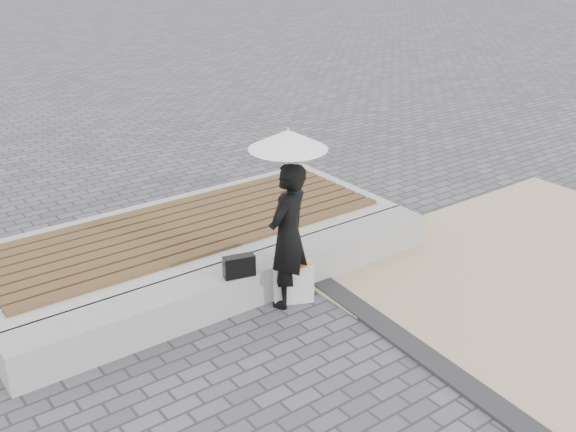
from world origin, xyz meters
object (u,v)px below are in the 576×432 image
(woman, at_px, (288,236))
(seating_ledge, at_px, (244,282))
(canvas_tote, at_px, (293,282))
(parasol, at_px, (288,139))
(handbag, at_px, (239,266))

(woman, bearing_deg, seating_ledge, -67.66)
(seating_ledge, relative_size, canvas_tote, 11.29)
(woman, height_order, canvas_tote, woman)
(parasol, relative_size, canvas_tote, 2.24)
(parasol, xyz_separation_m, handbag, (-0.49, 0.17, -1.29))
(seating_ledge, distance_m, woman, 0.75)
(canvas_tote, bearing_deg, seating_ledge, 164.64)
(seating_ledge, height_order, woman, woman)
(canvas_tote, bearing_deg, parasol, -156.57)
(handbag, height_order, canvas_tote, handbag)
(seating_ledge, bearing_deg, woman, -44.88)
(parasol, relative_size, handbag, 3.08)
(woman, distance_m, handbag, 0.58)
(parasol, distance_m, handbag, 1.39)
(handbag, xyz_separation_m, canvas_tote, (0.56, -0.17, -0.29))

